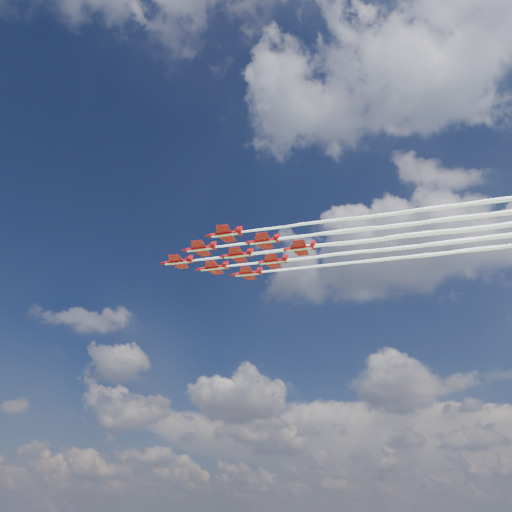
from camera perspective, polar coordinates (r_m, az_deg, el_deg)
The scene contains 9 objects.
jet_lead at distance 159.81m, azimuth 11.52°, elevation 1.63°, with size 124.33×38.29×3.01m.
jet_row2_port at distance 154.10m, azimuth 15.25°, elevation 3.32°, with size 124.33×38.29×3.01m.
jet_row2_starb at distance 166.32m, azimuth 15.22°, elevation 0.83°, with size 124.33×38.29×3.01m.
jet_row3_port at distance 149.22m, azimuth 19.26°, elevation 5.12°, with size 124.33×38.29×3.01m.
jet_row3_centre at distance 161.20m, azimuth 18.92°, elevation 2.42°, with size 124.33×38.29×3.01m.
jet_row3_starb at distance 173.49m, azimuth 18.63°, elevation 0.09°, with size 124.33×38.29×3.01m.
jet_row4_port at distance 156.93m, azimuth 22.85°, elevation 4.09°, with size 124.33×38.29×3.01m.
jet_row4_starb at distance 168.94m, azimuth 22.27°, elevation 1.59°, with size 124.33×38.29×3.01m.
jet_tail at distance 165.23m, azimuth 26.09°, elevation 3.15°, with size 124.33×38.29×3.01m.
Camera 1 is at (78.17, -125.34, 4.00)m, focal length 35.00 mm.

